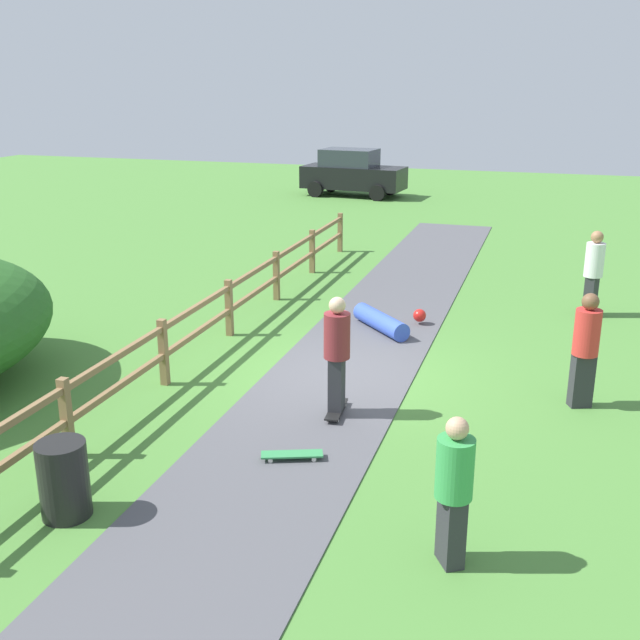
% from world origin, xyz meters
% --- Properties ---
extents(ground_plane, '(60.00, 60.00, 0.00)m').
position_xyz_m(ground_plane, '(0.00, 0.00, 0.00)').
color(ground_plane, '#4C8438').
extents(asphalt_path, '(2.40, 28.00, 0.02)m').
position_xyz_m(asphalt_path, '(0.00, 0.00, 0.01)').
color(asphalt_path, '#515156').
rests_on(asphalt_path, ground_plane).
extents(wooden_fence, '(0.12, 18.12, 1.10)m').
position_xyz_m(wooden_fence, '(-2.60, 0.00, 0.67)').
color(wooden_fence, olive).
rests_on(wooden_fence, ground_plane).
extents(trash_bin, '(0.56, 0.56, 0.90)m').
position_xyz_m(trash_bin, '(-1.80, -5.07, 0.45)').
color(trash_bin, black).
rests_on(trash_bin, ground_plane).
extents(skater_riding, '(0.41, 0.81, 1.78)m').
position_xyz_m(skater_riding, '(0.37, -1.58, 1.02)').
color(skater_riding, black).
rests_on(skater_riding, asphalt_path).
extents(skater_fallen, '(1.45, 1.44, 0.36)m').
position_xyz_m(skater_fallen, '(0.17, 2.42, 0.20)').
color(skater_fallen, blue).
rests_on(skater_fallen, asphalt_path).
extents(skateboard_loose, '(0.82, 0.47, 0.08)m').
position_xyz_m(skateboard_loose, '(0.21, -3.10, 0.09)').
color(skateboard_loose, '#338C4C').
rests_on(skateboard_loose, asphalt_path).
extents(bystander_red, '(0.50, 0.50, 1.77)m').
position_xyz_m(bystander_red, '(3.78, -0.17, 0.98)').
color(bystander_red, '#2D2D33').
rests_on(bystander_red, ground_plane).
extents(bystander_green, '(0.52, 0.52, 1.63)m').
position_xyz_m(bystander_green, '(2.47, -4.65, 0.89)').
color(bystander_green, '#2D2D33').
rests_on(bystander_green, ground_plane).
extents(bystander_white, '(0.49, 0.49, 1.79)m').
position_xyz_m(bystander_white, '(4.03, 4.69, 0.99)').
color(bystander_white, '#2D2D33').
rests_on(bystander_white, ground_plane).
extents(parked_car_black, '(4.34, 2.30, 1.92)m').
position_xyz_m(parked_car_black, '(-5.03, 19.37, 0.96)').
color(parked_car_black, black).
rests_on(parked_car_black, ground_plane).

